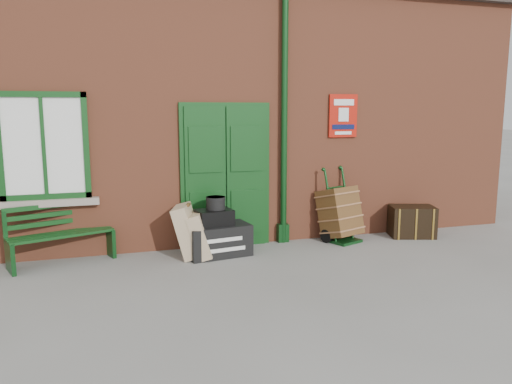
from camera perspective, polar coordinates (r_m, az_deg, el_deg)
name	(u,v)px	position (r m, az deg, el deg)	size (l,w,h in m)	color
ground	(274,272)	(6.76, 2.09, -9.16)	(80.00, 80.00, 0.00)	gray
station_building	(215,109)	(9.77, -4.67, 9.43)	(10.30, 4.30, 4.36)	#9C4E32
bench	(60,232)	(7.59, -21.50, -4.32)	(1.47, 0.88, 0.87)	#103D15
houdini_trunk	(218,240)	(7.47, -4.37, -5.51)	(0.93, 0.51, 0.47)	black
strongbox	(214,217)	(7.38, -4.78, -2.91)	(0.51, 0.37, 0.23)	black
hatbox	(216,203)	(7.37, -4.63, -1.26)	(0.28, 0.28, 0.19)	black
suitcase_back	(188,231)	(7.39, -7.83, -4.42)	(0.22, 0.55, 0.76)	tan
suitcase_front	(201,235)	(7.34, -6.30, -4.94)	(0.20, 0.49, 0.66)	tan
porter_trolley	(340,213)	(8.33, 9.55, -2.43)	(0.76, 0.79, 1.19)	#0D3713
dark_trunk	(412,221)	(8.95, 17.38, -3.22)	(0.73, 0.48, 0.53)	black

